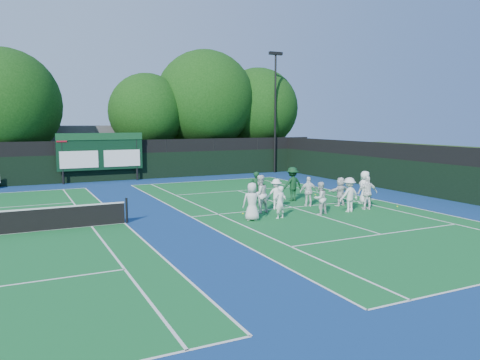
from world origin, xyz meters
name	(u,v)px	position (x,y,z in m)	size (l,w,h in m)	color
ground	(303,211)	(0.00, 0.00, 0.00)	(120.00, 120.00, 0.00)	#1D390F
court_apron	(180,218)	(-6.00, 1.00, 0.00)	(34.00, 32.00, 0.01)	navy
near_court	(292,207)	(0.00, 1.00, 0.01)	(11.05, 23.85, 0.01)	#135D28
back_fence	(114,163)	(-6.00, 16.00, 1.36)	(34.00, 0.08, 3.00)	black
divider_fence_right	(422,173)	(9.00, 1.00, 1.36)	(0.08, 32.00, 3.00)	black
scoreboard	(100,152)	(-7.01, 15.59, 2.19)	(6.00, 0.21, 3.55)	black
clubhouse	(141,147)	(-2.00, 24.00, 2.00)	(18.00, 6.00, 4.00)	#595A5E
light_pole_right	(275,98)	(7.50, 15.70, 6.30)	(1.20, 0.30, 10.12)	black
tree_b	(6,108)	(-12.96, 19.58, 5.35)	(8.22, 8.22, 9.68)	black
tree_c	(148,114)	(-2.38, 19.58, 5.01)	(6.27, 6.27, 8.31)	black
tree_d	(206,102)	(2.79, 19.58, 6.02)	(8.55, 8.55, 10.52)	black
tree_e	(259,110)	(8.02, 19.58, 5.39)	(7.33, 7.33, 9.25)	black
tennis_ball_1	(315,195)	(3.38, 3.79, 0.03)	(0.07, 0.07, 0.07)	yellow
tennis_ball_2	(397,206)	(4.91, -1.25, 0.03)	(0.07, 0.07, 0.07)	yellow
tennis_ball_3	(243,213)	(-3.03, 0.56, 0.03)	(0.07, 0.07, 0.07)	yellow
tennis_ball_4	(283,203)	(0.21, 2.29, 0.03)	(0.07, 0.07, 0.07)	yellow
tennis_ball_5	(344,203)	(3.10, 0.77, 0.03)	(0.07, 0.07, 0.07)	yellow
player_front_0	(252,202)	(-3.30, -0.89, 0.85)	(0.83, 0.54, 1.70)	silver
player_front_1	(280,202)	(-1.99, -1.07, 0.74)	(0.54, 0.36, 1.48)	white
player_front_2	(320,198)	(0.19, -1.08, 0.78)	(0.75, 0.59, 1.55)	silver
player_front_3	(349,195)	(1.83, -1.18, 0.84)	(1.09, 0.62, 1.68)	white
player_front_4	(367,193)	(3.04, -1.10, 0.84)	(0.99, 0.41, 1.69)	white
player_back_0	(260,194)	(-2.18, 0.47, 0.92)	(0.89, 0.69, 1.83)	white
player_back_1	(276,194)	(-1.01, 0.93, 0.77)	(0.99, 0.57, 1.53)	white
player_back_2	(309,192)	(0.92, 0.91, 0.77)	(0.90, 0.38, 1.54)	white
player_back_3	(340,192)	(2.51, 0.35, 0.75)	(1.39, 0.44, 1.50)	silver
player_back_4	(365,187)	(4.05, 0.27, 0.88)	(0.86, 0.56, 1.76)	white
coach_left	(256,188)	(-1.29, 2.55, 0.88)	(0.64, 0.42, 1.76)	#0F371A
coach_right	(292,184)	(1.06, 2.70, 0.94)	(1.21, 0.70, 1.88)	#0F381B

